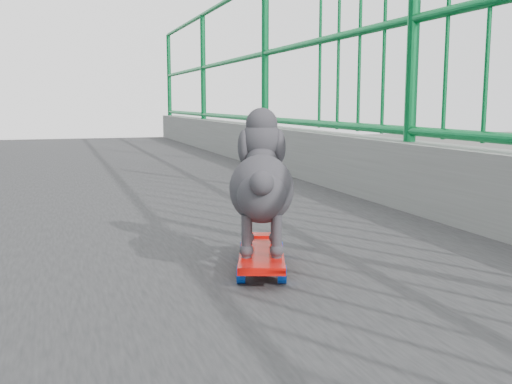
{
  "coord_description": "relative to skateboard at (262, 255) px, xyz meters",
  "views": [
    {
      "loc": [
        -0.16,
        3.6,
        7.48
      ],
      "look_at": [
        0.4,
        5.24,
        7.22
      ],
      "focal_mm": 42.0,
      "sensor_mm": 36.0,
      "label": 1
    }
  ],
  "objects": [
    {
      "name": "skateboard",
      "position": [
        0.0,
        0.0,
        0.0
      ],
      "size": [
        0.26,
        0.44,
        0.06
      ],
      "rotation": [
        0.0,
        0.0,
        -0.33
      ],
      "color": "red",
      "rests_on": "footbridge"
    },
    {
      "name": "poodle",
      "position": [
        0.01,
        0.02,
        0.21
      ],
      "size": [
        0.27,
        0.42,
        0.37
      ],
      "rotation": [
        0.0,
        0.0,
        -0.33
      ],
      "color": "#28262A",
      "rests_on": "skateboard"
    }
  ]
}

